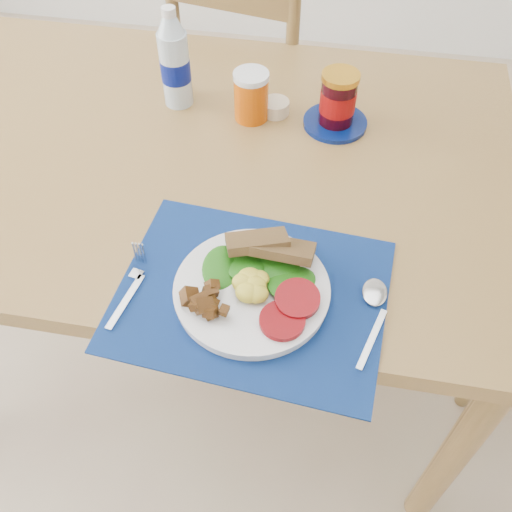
{
  "coord_description": "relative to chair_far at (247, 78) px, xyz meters",
  "views": [
    {
      "loc": [
        0.32,
        -0.69,
        1.52
      ],
      "look_at": [
        0.21,
        -0.1,
        0.8
      ],
      "focal_mm": 40.0,
      "sensor_mm": 36.0,
      "label": 1
    }
  ],
  "objects": [
    {
      "name": "table",
      "position": [
        -0.02,
        -0.59,
        0.12
      ],
      "size": [
        1.4,
        0.9,
        0.75
      ],
      "color": "brown",
      "rests_on": "ground"
    },
    {
      "name": "ramekin",
      "position": [
        0.15,
        -0.44,
        0.22
      ],
      "size": [
        0.06,
        0.06,
        0.03
      ],
      "primitive_type": "cylinder",
      "color": "#C6B291",
      "rests_on": "table"
    },
    {
      "name": "juice_glass",
      "position": [
        0.1,
        -0.46,
        0.26
      ],
      "size": [
        0.07,
        0.07,
        0.1
      ],
      "primitive_type": "cylinder",
      "color": "#BC4905",
      "rests_on": "table"
    },
    {
      "name": "jam_on_saucer",
      "position": [
        0.28,
        -0.45,
        0.26
      ],
      "size": [
        0.14,
        0.14,
        0.12
      ],
      "color": "#051552",
      "rests_on": "table"
    },
    {
      "name": "spoon",
      "position": [
        0.39,
        -0.93,
        0.21
      ],
      "size": [
        0.05,
        0.18,
        0.01
      ],
      "rotation": [
        0.0,
        0.0,
        -0.29
      ],
      "color": "#B2B5BA",
      "rests_on": "placemat"
    },
    {
      "name": "placemat",
      "position": [
        0.19,
        -0.93,
        0.21
      ],
      "size": [
        0.47,
        0.38,
        0.0
      ],
      "primitive_type": "cube",
      "rotation": [
        0.0,
        0.0,
        -0.08
      ],
      "color": "black",
      "rests_on": "table"
    },
    {
      "name": "breakfast_plate",
      "position": [
        0.18,
        -0.94,
        0.23
      ],
      "size": [
        0.25,
        0.25,
        0.06
      ],
      "rotation": [
        0.0,
        0.0,
        0.18
      ],
      "color": "silver",
      "rests_on": "placemat"
    },
    {
      "name": "ground",
      "position": [
        -0.02,
        -0.79,
        -0.55
      ],
      "size": [
        4.0,
        4.0,
        0.0
      ],
      "primitive_type": "plane",
      "color": "tan",
      "rests_on": "ground"
    },
    {
      "name": "chair_far",
      "position": [
        0.0,
        0.0,
        0.0
      ],
      "size": [
        0.46,
        0.45,
        1.07
      ],
      "rotation": [
        0.0,
        0.0,
        2.95
      ],
      "color": "brown",
      "rests_on": "ground"
    },
    {
      "name": "fork",
      "position": [
        -0.01,
        -0.95,
        0.21
      ],
      "size": [
        0.03,
        0.16,
        0.0
      ],
      "rotation": [
        0.0,
        0.0,
        -0.18
      ],
      "color": "#B2B5BA",
      "rests_on": "placemat"
    },
    {
      "name": "water_bottle",
      "position": [
        -0.07,
        -0.43,
        0.3
      ],
      "size": [
        0.06,
        0.06,
        0.22
      ],
      "color": "#ADBFCC",
      "rests_on": "table"
    }
  ]
}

